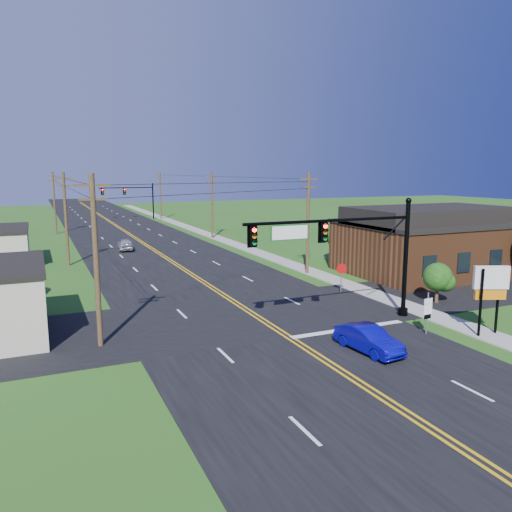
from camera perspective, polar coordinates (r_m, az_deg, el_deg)
name	(u,v)px	position (r m, az deg, el deg)	size (l,w,h in m)	color
ground	(364,389)	(22.25, 12.24, -14.68)	(260.00, 260.00, 0.00)	#284F16
road_main	(137,240)	(67.95, -13.39, 1.75)	(16.00, 220.00, 0.04)	black
road_cross	(251,315)	(32.06, -0.56, -6.75)	(70.00, 10.00, 0.04)	black
sidewalk	(239,246)	(61.31, -1.94, 1.19)	(2.00, 160.00, 0.08)	gray
signal_mast_main	(346,246)	(29.65, 10.26, 1.10)	(11.30, 0.60, 7.48)	black
signal_mast_far	(130,195)	(97.76, -14.22, 6.73)	(10.98, 0.60, 7.48)	black
brick_building	(428,247)	(47.47, 19.10, 0.99)	(14.20, 11.20, 4.70)	#5C321A
utility_pole_left_a	(96,258)	(26.73, -17.82, -0.20)	(1.80, 0.28, 9.00)	#3A2D1A
utility_pole_left_b	(66,217)	(51.49, -20.91, 4.18)	(1.80, 0.28, 9.00)	#3A2D1A
utility_pole_left_c	(54,202)	(78.40, -22.05, 5.79)	(1.80, 0.28, 9.00)	#3A2D1A
utility_pole_right_a	(308,221)	(44.32, 5.96, 3.97)	(1.80, 0.28, 9.00)	#3A2D1A
utility_pole_right_b	(212,204)	(68.03, -5.06, 5.96)	(1.80, 0.28, 9.00)	#3A2D1A
utility_pole_right_c	(160,194)	(96.86, -10.87, 6.93)	(1.80, 0.28, 9.00)	#3A2D1A
tree_right_back	(341,236)	(51.19, 9.72, 2.26)	(3.00, 3.00, 4.10)	#3A2D1A
shrub_corner	(438,277)	(36.73, 20.05, -2.29)	(2.00, 2.00, 2.86)	#3A2D1A
tree_left	(11,271)	(38.89, -26.20, -1.59)	(2.40, 2.40, 3.37)	#3A2D1A
blue_car	(368,340)	(26.23, 12.73, -9.34)	(1.39, 3.97, 1.31)	#09079A
distant_car	(125,245)	(59.64, -14.70, 1.27)	(1.64, 4.08, 1.39)	#ABACB0
route_sign	(428,310)	(29.59, 19.03, -5.89)	(0.61, 0.11, 2.44)	slate
stop_sign	(342,272)	(37.88, 9.75, -1.79)	(0.77, 0.36, 2.29)	slate
pylon_sign	(491,285)	(30.39, 25.24, -3.02)	(1.88, 1.00, 3.97)	black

